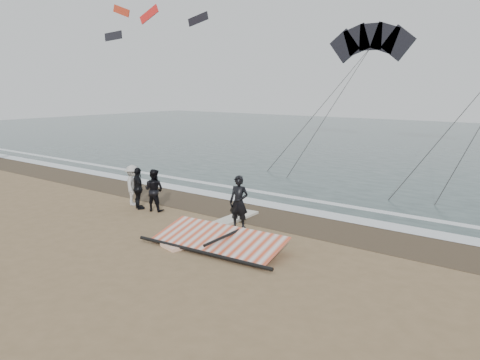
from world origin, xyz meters
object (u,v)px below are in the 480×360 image
object	(u,v)px
board_cream	(234,218)
man_main	(239,202)
board_white	(202,239)
sail_rig	(219,241)

from	to	relation	value
board_cream	man_main	bearing A→B (deg)	-46.31
board_white	sail_rig	xyz separation A→B (m)	(0.81, -0.11, 0.14)
board_white	man_main	bearing A→B (deg)	98.03
board_white	board_cream	size ratio (longest dim) A/B	1.09
board_white	board_cream	bearing A→B (deg)	117.84
board_white	sail_rig	size ratio (longest dim) A/B	0.55
man_main	sail_rig	size ratio (longest dim) A/B	0.39
board_white	board_cream	world-z (taller)	board_white
man_main	sail_rig	xyz separation A→B (m)	(0.67, -1.84, -0.74)
man_main	board_white	bearing A→B (deg)	-108.32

